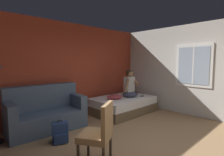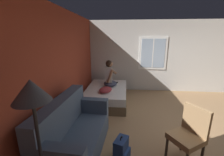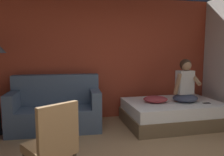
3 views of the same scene
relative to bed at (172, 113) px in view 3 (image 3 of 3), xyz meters
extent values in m
cube|color=#993823|center=(-1.42, 0.87, 1.11)|extent=(10.34, 0.16, 2.70)
cube|color=brown|center=(0.00, 0.00, -0.11)|extent=(1.95, 1.31, 0.26)
cube|color=white|center=(0.00, 0.00, 0.13)|extent=(1.89, 1.27, 0.22)
cube|color=#47566B|center=(-2.35, 0.21, -0.02)|extent=(1.75, 0.90, 0.44)
cube|color=#47566B|center=(-2.33, 0.51, 0.50)|extent=(1.71, 0.34, 0.60)
cube|color=#47566B|center=(-3.11, 0.26, 0.36)|extent=(0.23, 0.81, 0.32)
cube|color=#47566B|center=(-1.59, 0.17, 0.36)|extent=(0.23, 0.81, 0.32)
cube|color=#9E7A51|center=(-2.38, -1.63, 0.21)|extent=(0.63, 0.63, 0.10)
cube|color=#9E7A51|center=(-2.27, -1.80, 0.50)|extent=(0.42, 0.30, 0.48)
ellipsoid|color=#383D51|center=(0.23, -0.10, 0.32)|extent=(0.54, 0.47, 0.16)
cube|color=#B2ADA8|center=(0.23, -0.06, 0.64)|extent=(0.34, 0.22, 0.48)
cylinder|color=#936B4C|center=(0.03, -0.12, 0.62)|extent=(0.09, 0.22, 0.44)
cylinder|color=#936B4C|center=(0.40, -0.13, 0.74)|extent=(0.10, 0.38, 0.29)
sphere|color=#936B4C|center=(0.23, -0.08, 0.99)|extent=(0.21, 0.21, 0.21)
ellipsoid|color=black|center=(0.23, -0.06, 1.00)|extent=(0.24, 0.23, 0.23)
cube|color=navy|center=(-2.43, -0.56, -0.04)|extent=(0.34, 0.27, 0.40)
cube|color=navy|center=(-2.47, -0.67, -0.13)|extent=(0.24, 0.13, 0.18)
torus|color=black|center=(-2.43, -0.56, 0.18)|extent=(0.09, 0.04, 0.09)
ellipsoid|color=#993338|center=(-0.40, -0.02, 0.31)|extent=(0.57, 0.49, 0.14)
cube|color=black|center=(0.57, -0.31, 0.25)|extent=(0.15, 0.09, 0.01)
cylinder|color=black|center=(-3.36, 0.28, -0.22)|extent=(0.28, 0.28, 0.03)
camera|label=1|loc=(-3.98, -3.70, 1.36)|focal=28.00mm
camera|label=2|loc=(-4.61, -0.60, 1.84)|focal=24.00mm
camera|label=3|loc=(-2.23, -4.01, 1.27)|focal=35.00mm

